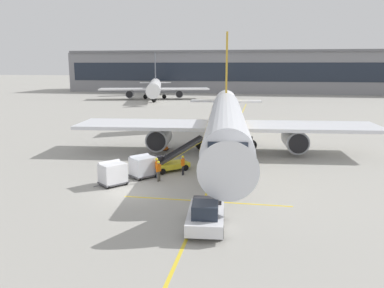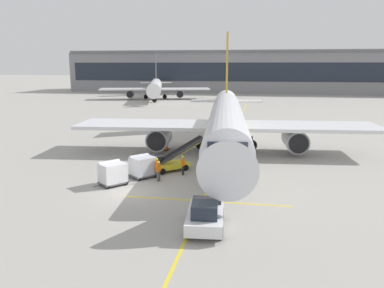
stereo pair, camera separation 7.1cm
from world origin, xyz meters
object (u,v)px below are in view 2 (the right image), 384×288
Objects in this scene: ground_crew_marshaller at (157,167)px; safety_cone_nose_mark at (167,147)px; ground_crew_by_carts at (158,170)px; safety_cone_wingtip at (165,147)px; distant_airplane at (155,87)px; baggage_cart_lead at (142,166)px; ground_crew_by_loader at (183,164)px; parked_airplane at (227,121)px; belt_loader at (172,161)px; baggage_cart_second at (112,173)px; pushback_tug at (205,215)px; safety_cone_engine_keepout at (173,154)px.

ground_crew_marshaller is 11.54m from safety_cone_nose_mark.
ground_crew_by_carts reaches higher than safety_cone_wingtip.
distant_airplane reaches higher than safety_cone_nose_mark.
distant_airplane is at bearing 106.69° from safety_cone_nose_mark.
safety_cone_wingtip is at bearing 93.99° from baggage_cart_lead.
baggage_cart_lead is at bearing 151.25° from ground_crew_by_carts.
ground_crew_by_loader is at bearing 54.40° from ground_crew_by_carts.
baggage_cart_lead reaches higher than ground_crew_marshaller.
ground_crew_by_carts is 1.00× the size of ground_crew_marshaller.
safety_cone_wingtip is at bearing -96.31° from safety_cone_nose_mark.
ground_crew_marshaller is at bearing -74.34° from distant_airplane.
parked_airplane is 9.83m from belt_loader.
baggage_cart_second reaches higher than pushback_tug.
distant_airplane is at bearing 103.09° from baggage_cart_second.
safety_cone_nose_mark is (1.02, 13.89, -0.70)m from baggage_cart_second.
baggage_cart_second is (-1.71, -2.51, 0.00)m from baggage_cart_lead.
distant_airplane is (-19.61, 74.48, 2.25)m from baggage_cart_lead.
baggage_cart_lead is 4.21× the size of safety_cone_nose_mark.
ground_crew_marshaller is (2.97, 2.53, -0.00)m from baggage_cart_second.
parked_airplane is at bearing 92.05° from pushback_tug.
safety_cone_engine_keepout is at bearing -146.09° from parked_airplane.
parked_airplane is at bearing 73.95° from ground_crew_by_loader.
pushback_tug is at bearing -59.28° from ground_crew_by_carts.
safety_cone_nose_mark is (-2.35, 12.29, -0.70)m from ground_crew_by_carts.
distant_airplane is (-21.27, 75.39, 2.25)m from ground_crew_by_carts.
safety_cone_nose_mark is at bearing 100.81° from ground_crew_by_carts.
pushback_tug is 11.17m from ground_crew_marshaller.
belt_loader is 6.51× the size of safety_cone_wingtip.
ground_crew_by_loader is 2.38× the size of safety_cone_wingtip.
ground_crew_marshaller is at bearing 40.46° from baggage_cart_second.
distant_airplane is (-22.86, 73.16, 2.25)m from ground_crew_by_loader.
ground_crew_marshaller is 77.35m from distant_airplane.
baggage_cart_lead is at bearing 55.74° from baggage_cart_second.
pushback_tug is 7.39× the size of safety_cone_nose_mark.
parked_airplane is 68.29m from distant_airplane.
ground_crew_by_loader is at bearing -72.65° from distant_airplane.
baggage_cart_lead is 1.00× the size of baggage_cart_second.
parked_airplane is at bearing 60.35° from baggage_cart_second.
distant_airplane reaches higher than ground_crew_by_carts.
baggage_cart_second is at bearing -154.62° from ground_crew_by_carts.
belt_loader reaches higher than baggage_cart_second.
baggage_cart_lead is at bearing 125.38° from pushback_tug.
parked_airplane is 1.10× the size of distant_airplane.
belt_loader is 5.18m from safety_cone_engine_keepout.
ground_crew_marshaller is at bearing -147.05° from ground_crew_by_loader.
baggage_cart_second is at bearing -125.74° from belt_loader.
belt_loader is (-4.09, -8.55, -2.58)m from parked_airplane.
baggage_cart_lead is 3.04m from baggage_cart_second.
ground_crew_marshaller is 2.82× the size of safety_cone_nose_mark.
baggage_cart_second is at bearing -124.26° from baggage_cart_lead.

